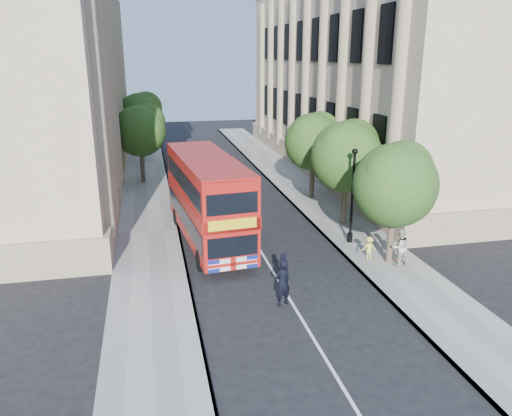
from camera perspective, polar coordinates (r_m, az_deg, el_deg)
ground at (r=21.16m, az=4.23°, el=-10.94°), size 120.00×120.00×0.00m
pavement_right at (r=31.61m, az=9.13°, el=-1.27°), size 3.50×80.00×0.12m
pavement_left at (r=29.55m, az=-12.17°, el=-2.77°), size 3.50×80.00×0.12m
building_right at (r=46.08m, az=12.87°, el=15.61°), size 12.00×38.00×18.00m
building_left at (r=42.67m, az=-24.41°, el=14.45°), size 12.00×38.00×18.00m
tree_right_near at (r=24.42m, az=15.68°, el=3.03°), size 4.00×4.00×6.08m
tree_right_mid at (r=29.68m, az=10.37°, el=6.22°), size 4.20×4.20×6.37m
tree_right_far at (r=35.22m, az=6.63°, el=7.87°), size 4.00×4.00×6.15m
tree_left_far at (r=40.26m, az=-13.08°, el=8.90°), size 4.00×4.00×6.30m
tree_left_back at (r=48.16m, az=-13.07°, el=10.52°), size 4.20×4.20×6.65m
lamp_post at (r=27.09m, az=10.93°, el=0.92°), size 0.32×0.32×5.16m
double_decker_bus at (r=26.92m, az=-5.56°, el=1.23°), size 3.64×10.34×4.68m
box_van at (r=34.66m, az=-6.68°, el=2.93°), size 2.44×5.41×3.03m
police_constable at (r=20.67m, az=3.05°, el=-8.50°), size 0.86×0.72×2.02m
woman_pedestrian at (r=25.09m, az=16.12°, el=-4.31°), size 0.98×0.81×1.86m
child_a at (r=25.79m, az=16.11°, el=-4.62°), size 0.68×0.39×1.10m
child_b at (r=25.60m, az=12.79°, el=-4.45°), size 0.81×0.55×1.16m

